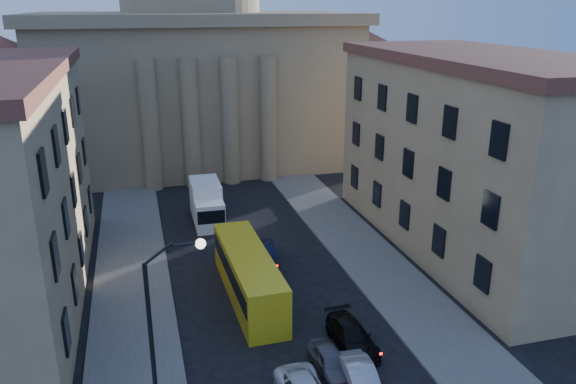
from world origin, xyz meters
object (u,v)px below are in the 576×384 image
at_px(street_lamp, 163,320).
at_px(city_bus, 248,274).
at_px(box_truck, 207,204).
at_px(car_right_near, 360,378).

bearing_deg(street_lamp, city_bus, 60.88).
distance_m(street_lamp, city_bus, 12.30).
xyz_separation_m(city_bus, box_truck, (-0.78, 13.99, -0.06)).
height_order(street_lamp, city_bus, street_lamp).
distance_m(street_lamp, box_truck, 25.03).
xyz_separation_m(street_lamp, box_truck, (4.93, 24.26, -3.69)).
bearing_deg(city_bus, car_right_near, -73.05).
distance_m(car_right_near, box_truck, 24.79).
bearing_deg(box_truck, city_bus, -85.75).
xyz_separation_m(car_right_near, box_truck, (-4.20, 24.42, 0.94)).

